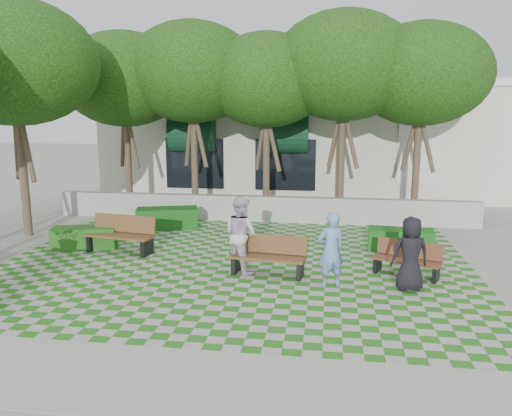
% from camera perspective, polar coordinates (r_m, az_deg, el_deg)
% --- Properties ---
extents(ground, '(90.00, 90.00, 0.00)m').
position_cam_1_polar(ground, '(12.03, -3.43, -7.87)').
color(ground, gray).
rests_on(ground, ground).
extents(lawn, '(12.00, 12.00, 0.00)m').
position_cam_1_polar(lawn, '(12.95, -2.53, -6.42)').
color(lawn, '#2B721E').
rests_on(lawn, ground).
extents(sidewalk_south, '(16.00, 2.00, 0.01)m').
position_cam_1_polar(sidewalk_south, '(7.88, -10.77, -18.78)').
color(sidewalk_south, '#9E9B93').
rests_on(sidewalk_south, ground).
extents(retaining_wall, '(15.00, 0.36, 0.90)m').
position_cam_1_polar(retaining_wall, '(17.83, 0.60, -0.07)').
color(retaining_wall, '#9E9B93').
rests_on(retaining_wall, ground).
extents(bench_east, '(1.64, 1.11, 0.82)m').
position_cam_1_polar(bench_east, '(12.51, 16.90, -5.69)').
color(bench_east, '#58321E').
rests_on(bench_east, ground).
extents(bench_mid, '(1.86, 0.82, 0.94)m').
position_cam_1_polar(bench_mid, '(12.04, 1.42, -5.55)').
color(bench_mid, '#53381C').
rests_on(bench_mid, ground).
extents(bench_west, '(2.03, 0.98, 1.02)m').
position_cam_1_polar(bench_west, '(14.43, -15.18, -2.98)').
color(bench_west, '#55391D').
rests_on(bench_west, ground).
extents(hedge_east, '(1.83, 0.83, 0.62)m').
position_cam_1_polar(hedge_east, '(14.66, 16.18, -3.53)').
color(hedge_east, '#144B15').
rests_on(hedge_east, ground).
extents(hedge_midleft, '(2.14, 1.32, 0.70)m').
position_cam_1_polar(hedge_midleft, '(16.97, -10.11, -1.16)').
color(hedge_midleft, '#124614').
rests_on(hedge_midleft, ground).
extents(hedge_west, '(1.90, 1.16, 0.62)m').
position_cam_1_polar(hedge_west, '(15.18, -19.01, -3.21)').
color(hedge_west, '#1B5115').
rests_on(hedge_west, ground).
extents(person_blue, '(0.73, 0.62, 1.71)m').
position_cam_1_polar(person_blue, '(11.25, 8.55, -4.76)').
color(person_blue, '#698AC0').
rests_on(person_blue, ground).
extents(person_dark, '(0.89, 0.66, 1.65)m').
position_cam_1_polar(person_dark, '(11.45, 17.24, -5.02)').
color(person_dark, black).
rests_on(person_dark, ground).
extents(person_white, '(1.16, 1.13, 1.88)m').
position_cam_1_polar(person_white, '(12.14, -1.74, -3.03)').
color(person_white, silver).
rests_on(person_white, ground).
extents(tree_row, '(17.70, 13.40, 7.41)m').
position_cam_1_polar(tree_row, '(17.64, -5.70, 15.19)').
color(tree_row, '#47382B').
rests_on(tree_row, ground).
extents(building, '(18.00, 8.92, 5.15)m').
position_cam_1_polar(building, '(25.29, 5.16, 7.92)').
color(building, beige).
rests_on(building, ground).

